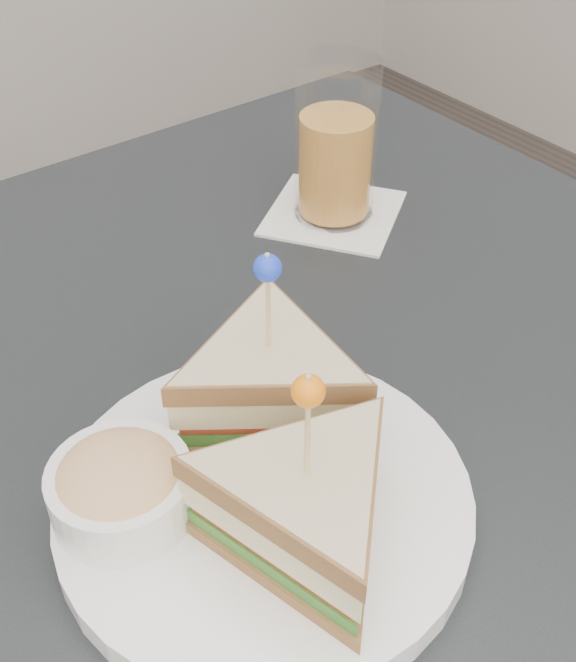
# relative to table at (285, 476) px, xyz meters

# --- Properties ---
(table) EXTENTS (0.80, 0.80, 0.75)m
(table) POSITION_rel_table_xyz_m (0.00, 0.00, 0.00)
(table) COLOR black
(table) RESTS_ON ground
(plate_meal) EXTENTS (0.29, 0.29, 0.14)m
(plate_meal) POSITION_rel_table_xyz_m (-0.06, -0.06, 0.11)
(plate_meal) COLOR white
(plate_meal) RESTS_ON table
(drink_set) EXTENTS (0.15, 0.15, 0.14)m
(drink_set) POSITION_rel_table_xyz_m (0.18, 0.16, 0.14)
(drink_set) COLOR white
(drink_set) RESTS_ON table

